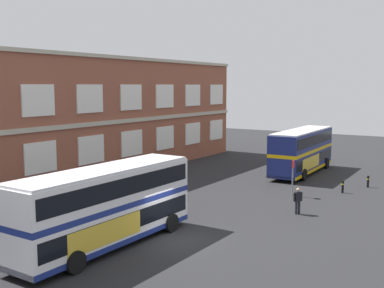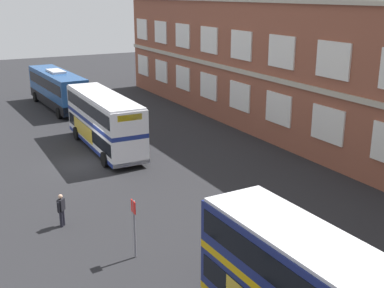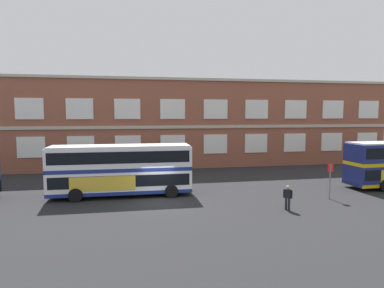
{
  "view_description": "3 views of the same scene",
  "coord_description": "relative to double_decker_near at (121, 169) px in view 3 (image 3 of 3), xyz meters",
  "views": [
    {
      "loc": [
        -20.11,
        -13.91,
        8.19
      ],
      "look_at": [
        7.45,
        3.74,
        4.13
      ],
      "focal_mm": 44.39,
      "sensor_mm": 36.0,
      "label": 1
    },
    {
      "loc": [
        31.03,
        -8.41,
        11.14
      ],
      "look_at": [
        8.53,
        3.62,
        3.25
      ],
      "focal_mm": 45.87,
      "sensor_mm": 36.0,
      "label": 2
    },
    {
      "loc": [
        -1.92,
        -23.53,
        6.54
      ],
      "look_at": [
        2.99,
        2.67,
        4.04
      ],
      "focal_mm": 30.11,
      "sensor_mm": 36.0,
      "label": 3
    }
  ],
  "objects": [
    {
      "name": "double_decker_near",
      "position": [
        0.0,
        0.0,
        0.0
      ],
      "size": [
        11.03,
        2.95,
        4.07
      ],
      "color": "silver",
      "rests_on": "ground"
    },
    {
      "name": "ground_plane",
      "position": [
        2.8,
        -0.33,
        -2.15
      ],
      "size": [
        120.0,
        120.0,
        0.0
      ],
      "primitive_type": "plane",
      "color": "#232326"
    },
    {
      "name": "bus_stand_flag",
      "position": [
        15.77,
        -3.92,
        -0.51
      ],
      "size": [
        0.44,
        0.1,
        2.7
      ],
      "color": "slate",
      "rests_on": "ground"
    },
    {
      "name": "brick_terminal_building",
      "position": [
        5.6,
        15.64,
        3.08
      ],
      "size": [
        56.99,
        8.19,
        10.75
      ],
      "color": "brown",
      "rests_on": "ground"
    },
    {
      "name": "waiting_passenger",
      "position": [
        11.23,
        -5.99,
        -1.22
      ],
      "size": [
        0.55,
        0.5,
        1.7
      ],
      "color": "black",
      "rests_on": "ground"
    }
  ]
}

